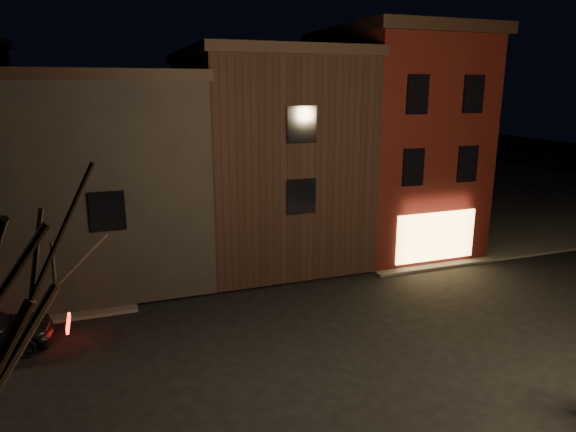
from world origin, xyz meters
The scene contains 5 objects.
ground centered at (0.00, 0.00, 0.00)m, with size 120.00×120.00×0.00m, color black.
sidewalk_far_right centered at (20.00, 20.00, 0.06)m, with size 30.00×30.00×0.12m, color #2D2B28.
corner_building centered at (8.00, 9.47, 5.40)m, with size 6.50×8.50×10.50m.
row_building_a centered at (1.50, 10.50, 4.83)m, with size 7.30×10.30×9.40m.
row_building_b centered at (-5.75, 10.50, 4.33)m, with size 7.80×10.30×8.40m.
Camera 1 is at (-5.81, -12.98, 7.88)m, focal length 32.00 mm.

